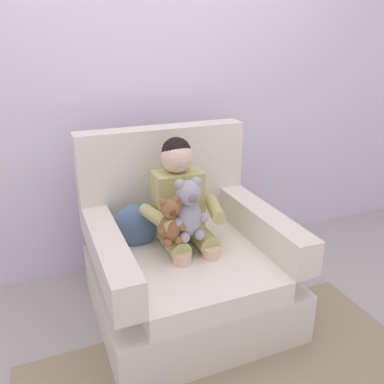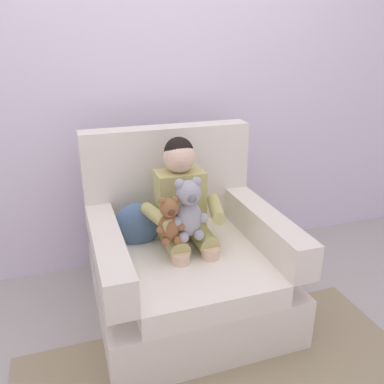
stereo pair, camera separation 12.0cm
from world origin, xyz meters
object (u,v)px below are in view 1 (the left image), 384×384
Objects in this scene: seated_child at (183,208)px; plush_grey at (189,210)px; plush_brown at (170,222)px; throw_pillow at (136,227)px; armchair at (184,262)px.

seated_child is 2.59× the size of plush_grey.
plush_grey is 0.11m from plush_brown.
throw_pillow is (-0.24, 0.10, -0.11)m from seated_child.
armchair reaches higher than plush_grey.
seated_child is 0.28m from throw_pillow.
plush_grey is at bearing -103.41° from seated_child.
plush_grey is (-0.02, -0.13, 0.05)m from seated_child.
seated_child is at bearing 65.54° from plush_grey.
seated_child is 3.42× the size of plush_brown.
throw_pillow is at bearing 152.08° from armchair.
armchair is at bearing 65.89° from plush_grey.
armchair is 0.32m from seated_child.
plush_brown is 0.93× the size of throw_pillow.
armchair reaches higher than seated_child.
plush_brown is (-0.11, -0.02, -0.04)m from plush_grey.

